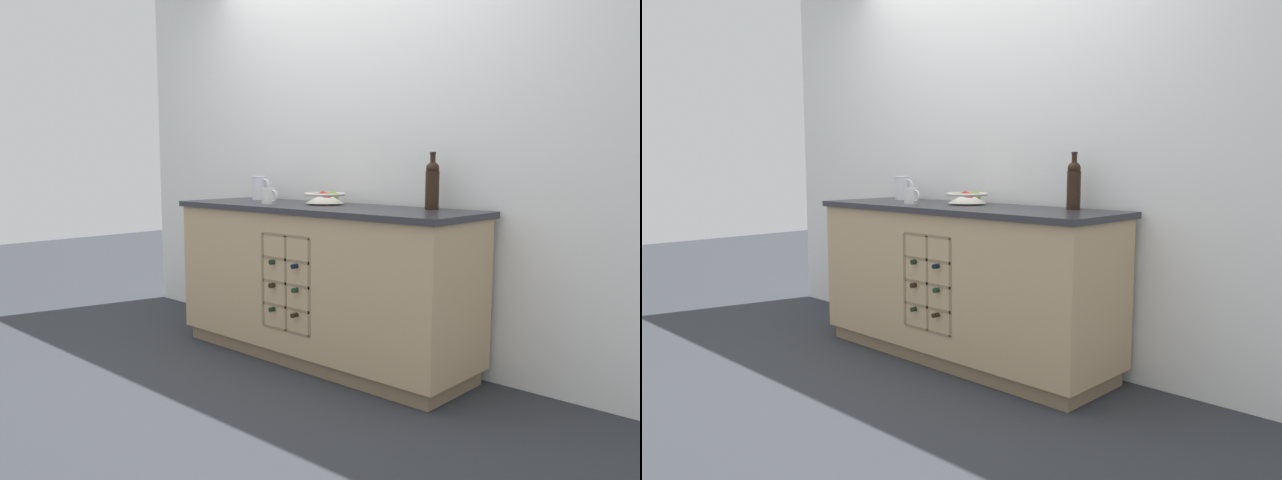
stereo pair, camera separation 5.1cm
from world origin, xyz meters
TOP-DOWN VIEW (x-y plane):
  - ground_plane at (0.00, 0.00)m, footprint 14.00×14.00m
  - back_wall at (0.00, 0.36)m, footprint 4.40×0.06m
  - kitchen_island at (-0.00, -0.00)m, footprint 2.00×0.64m
  - fruit_bowl at (-0.05, 0.10)m, footprint 0.26×0.26m
  - white_pitcher at (-0.70, 0.15)m, footprint 0.16×0.11m
  - ceramic_mug at (-0.34, -0.10)m, footprint 0.12×0.08m
  - standing_wine_bottle at (0.65, 0.20)m, footprint 0.08×0.08m

SIDE VIEW (x-z plane):
  - ground_plane at x=0.00m, z-range 0.00..0.00m
  - kitchen_island at x=0.00m, z-range 0.01..0.94m
  - fruit_bowl at x=-0.05m, z-range 0.94..1.02m
  - ceramic_mug at x=-0.34m, z-range 0.94..1.03m
  - white_pitcher at x=-0.70m, z-range 0.94..1.10m
  - standing_wine_bottle at x=0.65m, z-range 0.92..1.23m
  - back_wall at x=0.00m, z-range 0.00..2.55m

